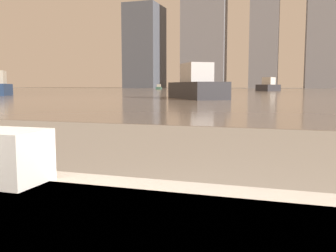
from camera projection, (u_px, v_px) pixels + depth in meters
towel_stack at (6, 156)px, 1.13m from camera, size 0.23×0.18×0.16m
harbor_water at (285, 91)px, 58.95m from camera, size 180.00×110.00×0.01m
harbor_boat_1 at (269, 86)px, 55.65m from camera, size 3.45×5.69×2.02m
harbor_boat_2 at (159, 88)px, 80.39m from camera, size 1.57×3.04×1.09m
harbor_boat_4 at (196, 86)px, 22.54m from camera, size 4.74×5.79×2.12m
skyline_tower_0 at (145, 47)px, 124.37m from camera, size 10.73×13.46×27.08m
skyline_tower_2 at (265, 12)px, 111.63m from camera, size 8.18×8.46×45.13m
skyline_tower_3 at (329, 24)px, 106.65m from camera, size 12.20×10.76×36.56m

